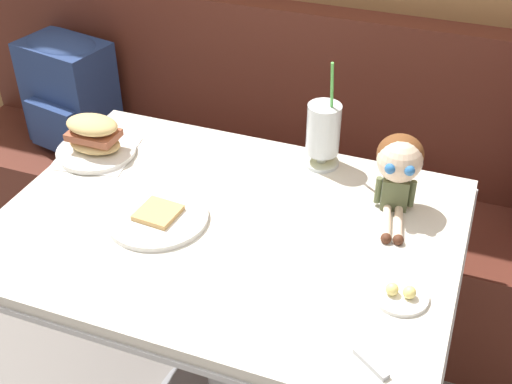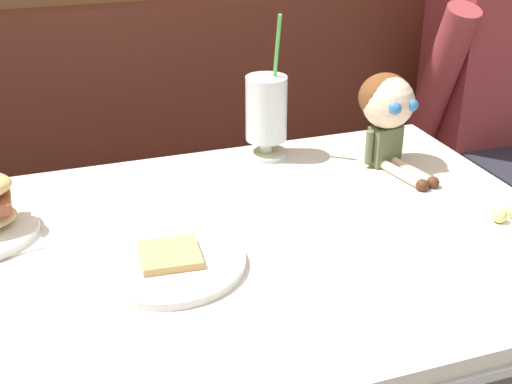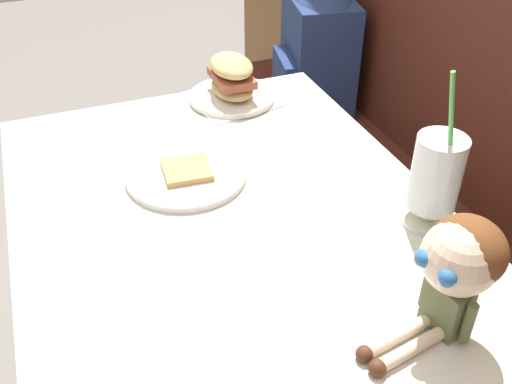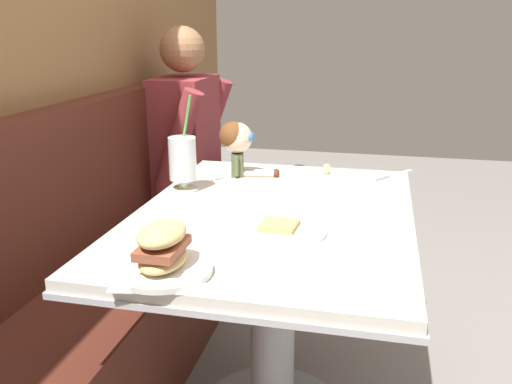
{
  "view_description": "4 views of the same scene",
  "coord_description": "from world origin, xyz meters",
  "px_view_note": "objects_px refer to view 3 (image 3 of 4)",
  "views": [
    {
      "loc": [
        0.51,
        -0.98,
        1.74
      ],
      "look_at": [
        0.05,
        0.25,
        0.79
      ],
      "focal_mm": 46.65,
      "sensor_mm": 36.0,
      "label": 1
    },
    {
      "loc": [
        -0.34,
        -0.8,
        1.33
      ],
      "look_at": [
        -0.01,
        0.14,
        0.84
      ],
      "focal_mm": 48.04,
      "sensor_mm": 36.0,
      "label": 2
    },
    {
      "loc": [
        0.82,
        -0.09,
        1.42
      ],
      "look_at": [
        0.01,
        0.22,
        0.8
      ],
      "focal_mm": 40.81,
      "sensor_mm": 36.0,
      "label": 3
    },
    {
      "loc": [
        -1.5,
        -0.11,
        1.28
      ],
      "look_at": [
        0.04,
        0.24,
        0.78
      ],
      "focal_mm": 38.45,
      "sensor_mm": 36.0,
      "label": 4
    }
  ],
  "objects_px": {
    "toast_plate": "(186,174)",
    "seated_doll": "(458,263)",
    "milkshake_glass": "(436,176)",
    "sandwich_plate": "(232,83)",
    "backpack": "(317,49)"
  },
  "relations": [
    {
      "from": "toast_plate",
      "to": "seated_doll",
      "type": "xyz_separation_m",
      "value": [
        0.53,
        0.25,
        0.12
      ]
    },
    {
      "from": "milkshake_glass",
      "to": "sandwich_plate",
      "type": "height_order",
      "value": "milkshake_glass"
    },
    {
      "from": "sandwich_plate",
      "to": "milkshake_glass",
      "type": "bearing_deg",
      "value": 16.02
    },
    {
      "from": "toast_plate",
      "to": "backpack",
      "type": "xyz_separation_m",
      "value": [
        -0.7,
        0.65,
        -0.09
      ]
    },
    {
      "from": "toast_plate",
      "to": "backpack",
      "type": "distance_m",
      "value": 0.96
    },
    {
      "from": "sandwich_plate",
      "to": "seated_doll",
      "type": "relative_size",
      "value": 1.02
    },
    {
      "from": "milkshake_glass",
      "to": "sandwich_plate",
      "type": "xyz_separation_m",
      "value": [
        -0.6,
        -0.17,
        -0.06
      ]
    },
    {
      "from": "milkshake_glass",
      "to": "sandwich_plate",
      "type": "bearing_deg",
      "value": -163.98
    },
    {
      "from": "toast_plate",
      "to": "milkshake_glass",
      "type": "relative_size",
      "value": 0.79
    },
    {
      "from": "sandwich_plate",
      "to": "backpack",
      "type": "distance_m",
      "value": 0.61
    },
    {
      "from": "milkshake_glass",
      "to": "sandwich_plate",
      "type": "relative_size",
      "value": 1.36
    },
    {
      "from": "toast_plate",
      "to": "sandwich_plate",
      "type": "distance_m",
      "value": 0.36
    },
    {
      "from": "milkshake_glass",
      "to": "toast_plate",
      "type": "bearing_deg",
      "value": -128.8
    },
    {
      "from": "milkshake_glass",
      "to": "sandwich_plate",
      "type": "distance_m",
      "value": 0.63
    },
    {
      "from": "seated_doll",
      "to": "backpack",
      "type": "bearing_deg",
      "value": 162.11
    }
  ]
}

